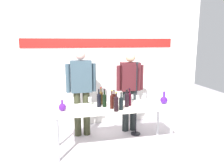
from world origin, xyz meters
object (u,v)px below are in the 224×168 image
wine_bottle_8 (114,99)px  wine_bottle_0 (101,97)px  decanter_blue_left (62,107)px  wine_glass_right_1 (153,98)px  wine_bottle_6 (104,100)px  presenter_right (130,87)px  microphone_stand (136,111)px  display_table (114,110)px  wine_glass_left_2 (87,107)px  wine_glass_right_5 (148,101)px  wine_bottle_3 (112,101)px  wine_bottle_5 (116,103)px  wine_glass_right_2 (144,98)px  wine_glass_right_0 (138,98)px  wine_glass_left_0 (72,100)px  presenter_left (81,87)px  decanter_blue_right (164,100)px  wine_glass_left_1 (90,100)px  wine_bottle_1 (127,99)px  wine_bottle_4 (130,99)px  wine_bottle_7 (99,99)px  wine_glass_right_4 (132,97)px  wine_bottle_2 (121,103)px  wine_glass_right_3 (145,95)px

wine_bottle_8 → wine_bottle_0: bearing=137.4°
decanter_blue_left → wine_glass_right_1: size_ratio=1.18×
wine_bottle_6 → presenter_right: bearing=43.3°
microphone_stand → display_table: bearing=-142.8°
wine_glass_left_2 → wine_glass_right_5: size_ratio=0.95×
wine_bottle_0 → wine_bottle_3: size_ratio=0.97×
wine_bottle_5 → wine_glass_right_2: bearing=24.6°
wine_bottle_3 → wine_glass_right_5: wine_bottle_3 is taller
decanter_blue_left → wine_glass_right_0: 1.37m
decanter_blue_left → wine_glass_left_0: 0.29m
presenter_left → wine_bottle_3: presenter_left is taller
display_table → wine_glass_right_5: size_ratio=14.36×
wine_bottle_6 → wine_glass_right_2: (0.73, -0.02, -0.02)m
wine_glass_right_0 → wine_glass_right_1: bearing=-26.6°
decanter_blue_right → wine_glass_left_1: decanter_blue_right is taller
wine_glass_left_2 → decanter_blue_right: bearing=6.6°
decanter_blue_left → wine_glass_right_0: decanter_blue_left is taller
wine_glass_right_0 → wine_bottle_1: bearing=-147.4°
presenter_left → wine_glass_right_5: 1.37m
wine_glass_right_0 → wine_glass_left_2: bearing=-162.7°
presenter_left → presenter_right: 1.02m
wine_bottle_4 → wine_glass_left_1: 0.71m
wine_bottle_5 → wine_bottle_4: bearing=39.4°
wine_bottle_0 → wine_bottle_6: wine_bottle_0 is taller
wine_bottle_0 → wine_bottle_1: 0.49m
presenter_left → wine_glass_right_2: size_ratio=11.07×
decanter_blue_right → presenter_right: size_ratio=0.14×
wine_bottle_7 → wine_glass_left_2: size_ratio=2.27×
wine_glass_left_0 → wine_glass_right_0: size_ratio=1.01×
wine_bottle_8 → wine_glass_right_5: 0.59m
presenter_right → wine_bottle_4: 0.71m
presenter_right → wine_bottle_3: 0.96m
presenter_left → wine_glass_left_1: 0.53m
wine_glass_left_2 → wine_glass_right_4: 1.00m
wine_bottle_1 → decanter_blue_left: bearing=178.5°
wine_bottle_5 → wine_bottle_7: bearing=127.3°
wine_bottle_0 → wine_glass_right_0: wine_bottle_0 is taller
display_table → wine_bottle_5: size_ratio=6.48×
wine_bottle_4 → wine_glass_right_1: size_ratio=2.00×
decanter_blue_right → wine_glass_right_0: (-0.46, 0.14, 0.03)m
display_table → wine_bottle_4: size_ratio=6.66×
wine_bottle_0 → presenter_left: bearing=123.1°
wine_bottle_2 → wine_glass_right_0: size_ratio=1.97×
decanter_blue_left → decanter_blue_right: decanter_blue_right is taller
wine_bottle_8 → wine_glass_right_3: (0.65, 0.20, -0.02)m
wine_bottle_2 → presenter_left: bearing=123.7°
wine_bottle_1 → wine_glass_right_0: (0.26, 0.17, -0.03)m
decanter_blue_left → wine_bottle_5: wine_bottle_5 is taller
presenter_right → wine_glass_right_5: bearing=-85.6°
presenter_right → wine_bottle_5: bearing=-120.0°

